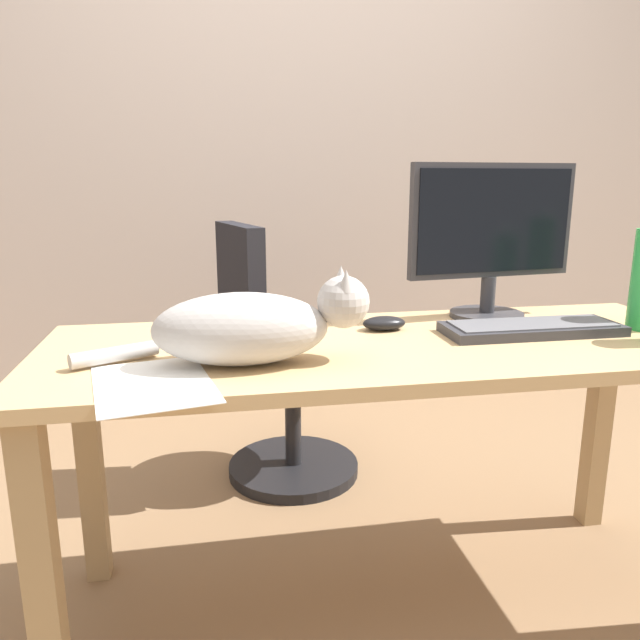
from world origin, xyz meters
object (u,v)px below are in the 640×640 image
at_px(cat, 252,326).
at_px(office_chair, 279,371).
at_px(monitor, 492,235).
at_px(keyboard, 532,328).
at_px(computer_mouse, 384,323).

bearing_deg(cat, office_chair, 79.99).
distance_m(monitor, keyboard, 0.28).
relative_size(monitor, computer_mouse, 4.36).
xyz_separation_m(office_chair, keyboard, (0.55, -0.72, 0.31)).
height_order(cat, computer_mouse, cat).
relative_size(cat, computer_mouse, 5.58).
relative_size(office_chair, monitor, 1.95).
xyz_separation_m(monitor, computer_mouse, (-0.32, -0.09, -0.21)).
height_order(office_chair, monitor, monitor).
bearing_deg(monitor, computer_mouse, -164.92).
relative_size(monitor, cat, 0.78).
bearing_deg(computer_mouse, keyboard, -15.88).
bearing_deg(monitor, office_chair, 134.03).
xyz_separation_m(keyboard, computer_mouse, (-0.35, 0.10, 0.00)).
xyz_separation_m(office_chair, monitor, (0.52, -0.54, 0.53)).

